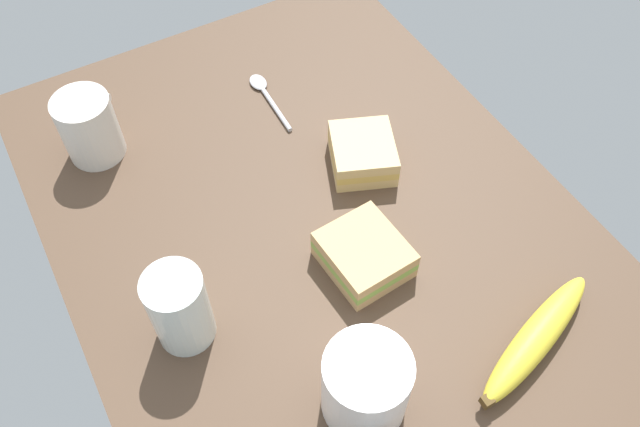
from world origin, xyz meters
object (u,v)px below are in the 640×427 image
at_px(coffee_mug_black, 89,127).
at_px(coffee_mug_milky, 366,386).
at_px(sandwich_main, 363,153).
at_px(glass_of_milk, 180,310).
at_px(sandwich_side, 364,255).
at_px(banana, 536,338).
at_px(spoon, 265,93).

relative_size(coffee_mug_black, coffee_mug_milky, 0.84).
bearing_deg(sandwich_main, glass_of_milk, -69.52).
bearing_deg(glass_of_milk, sandwich_side, 83.89).
distance_m(coffee_mug_black, banana, 0.63).
relative_size(coffee_mug_black, glass_of_milk, 0.89).
bearing_deg(banana, coffee_mug_milky, -100.43).
bearing_deg(spoon, sandwich_side, -5.14).
xyz_separation_m(coffee_mug_black, banana, (0.53, 0.34, -0.03)).
bearing_deg(coffee_mug_black, spoon, 86.65).
distance_m(sandwich_main, sandwich_side, 0.16).
bearing_deg(sandwich_side, coffee_mug_milky, -31.73).
height_order(sandwich_main, sandwich_side, same).
bearing_deg(spoon, coffee_mug_milky, -14.36).
xyz_separation_m(sandwich_side, banana, (0.19, 0.11, -0.00)).
height_order(coffee_mug_milky, glass_of_milk, glass_of_milk).
distance_m(coffee_mug_milky, spoon, 0.50).
bearing_deg(glass_of_milk, banana, 57.78).
relative_size(coffee_mug_black, spoon, 0.75).
distance_m(coffee_mug_black, sandwich_main, 0.37).
relative_size(coffee_mug_black, sandwich_side, 0.92).
height_order(coffee_mug_black, sandwich_main, coffee_mug_black).
xyz_separation_m(sandwich_side, glass_of_milk, (-0.02, -0.22, 0.03)).
distance_m(coffee_mug_milky, sandwich_side, 0.18).
distance_m(coffee_mug_black, coffee_mug_milky, 0.51).
bearing_deg(sandwich_main, coffee_mug_milky, -31.46).
height_order(coffee_mug_black, glass_of_milk, glass_of_milk).
xyz_separation_m(sandwich_main, spoon, (-0.19, -0.05, -0.02)).
relative_size(coffee_mug_black, banana, 0.47).
bearing_deg(glass_of_milk, spoon, 140.07).
height_order(banana, spoon, banana).
bearing_deg(coffee_mug_black, sandwich_main, 56.77).
distance_m(sandwich_main, glass_of_milk, 0.33).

